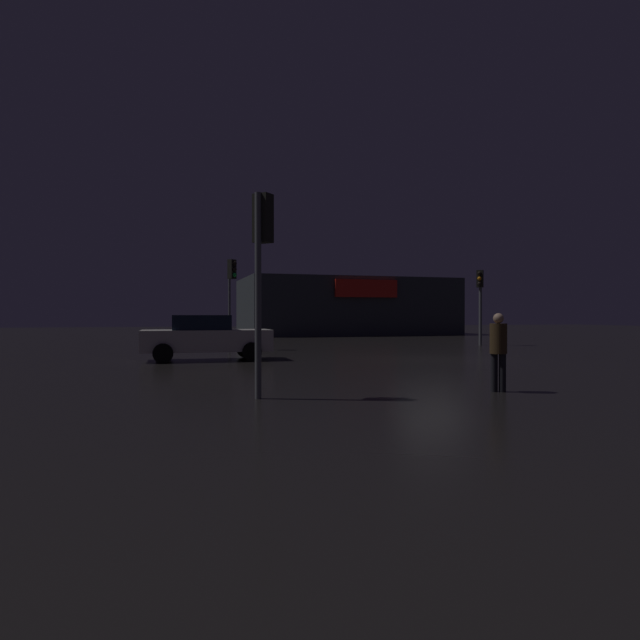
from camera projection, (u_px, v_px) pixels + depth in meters
name	position (u px, v px, depth m)	size (l,w,h in m)	color
ground_plane	(432.00, 359.00, 18.96)	(120.00, 120.00, 0.00)	black
store_building	(345.00, 307.00, 44.67)	(16.69, 9.71, 4.52)	#33383D
traffic_signal_main	(262.00, 246.00, 10.10)	(0.42, 0.42, 3.82)	#595B60
traffic_signal_cross_left	(232.00, 281.00, 24.31)	(0.41, 0.43, 4.06)	#595B60
traffic_signal_cross_right	(480.00, 293.00, 27.91)	(0.42, 0.43, 3.89)	#595B60
car_near	(206.00, 337.00, 18.58)	(4.38, 2.05, 1.56)	silver
pedestrian	(498.00, 346.00, 10.90)	(0.46, 0.46, 1.59)	black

